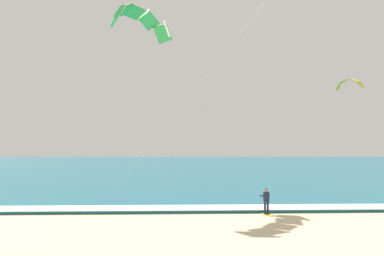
% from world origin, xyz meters
% --- Properties ---
extents(sea, '(200.00, 120.00, 0.20)m').
position_xyz_m(sea, '(0.00, 71.84, 0.10)').
color(sea, '#146075').
rests_on(sea, ground).
extents(surf_foam, '(200.00, 2.27, 0.04)m').
position_xyz_m(surf_foam, '(0.00, 12.84, 0.22)').
color(surf_foam, white).
rests_on(surf_foam, sea).
extents(surfboard, '(0.83, 1.47, 0.09)m').
position_xyz_m(surfboard, '(-4.73, 11.21, 0.03)').
color(surfboard, yellow).
rests_on(surfboard, ground).
extents(kitesurfer, '(0.62, 0.62, 1.69)m').
position_xyz_m(kitesurfer, '(-4.74, 11.23, 0.94)').
color(kitesurfer, '#191E38').
rests_on(kitesurfer, ground).
extents(kite_primary, '(10.74, 8.38, 14.32)m').
position_xyz_m(kite_primary, '(-13.42, 17.38, 14.44)').
color(kite_primary, green).
extents(kite_distant, '(3.32, 3.94, 1.57)m').
position_xyz_m(kite_distant, '(16.13, 45.76, 14.04)').
color(kite_distant, yellow).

